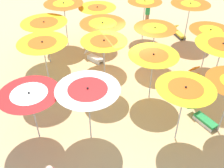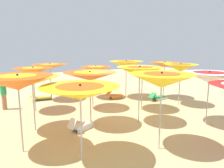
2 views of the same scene
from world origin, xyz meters
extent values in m
cube|color=#D1B57F|center=(0.00, 0.00, -0.02)|extent=(39.13, 39.13, 0.04)
cylinder|color=#B2B2B7|center=(4.27, 1.92, 1.12)|extent=(0.05, 0.05, 2.24)
cone|color=orange|center=(4.27, 1.92, 2.24)|extent=(2.12, 2.12, 0.45)
cone|color=yellow|center=(4.27, 1.92, 2.35)|extent=(1.13, 1.13, 0.24)
sphere|color=black|center=(4.27, 1.92, 2.49)|extent=(0.07, 0.07, 0.07)
cylinder|color=#B2B2B7|center=(2.75, 3.27, 1.02)|extent=(0.05, 0.05, 2.05)
cone|color=yellow|center=(2.75, 3.27, 2.05)|extent=(2.25, 2.25, 0.40)
cone|color=orange|center=(2.75, 3.27, 2.13)|extent=(1.35, 1.35, 0.24)
sphere|color=black|center=(2.75, 3.27, 2.27)|extent=(0.07, 0.07, 0.07)
cylinder|color=#B2B2B7|center=(0.26, 3.75, 1.14)|extent=(0.05, 0.05, 2.29)
cone|color=yellow|center=(0.26, 3.75, 2.29)|extent=(2.05, 2.05, 0.44)
cone|color=orange|center=(0.26, 3.75, 2.39)|extent=(1.15, 1.15, 0.25)
sphere|color=black|center=(0.26, 3.75, 2.54)|extent=(0.07, 0.07, 0.07)
cylinder|color=#B2B2B7|center=(3.70, 0.23, 1.02)|extent=(0.05, 0.05, 2.04)
cone|color=yellow|center=(3.70, 0.23, 2.04)|extent=(2.06, 2.06, 0.32)
cone|color=orange|center=(3.70, 0.23, 2.13)|extent=(1.05, 1.05, 0.17)
sphere|color=black|center=(3.70, 0.23, 2.23)|extent=(0.07, 0.07, 0.07)
cylinder|color=#B2B2B7|center=(1.49, 0.73, 1.06)|extent=(0.05, 0.05, 2.13)
cone|color=orange|center=(1.49, 0.73, 2.13)|extent=(2.20, 2.20, 0.36)
cone|color=yellow|center=(1.49, 0.73, 2.20)|extent=(1.32, 1.32, 0.21)
sphere|color=black|center=(1.49, 0.73, 2.33)|extent=(0.07, 0.07, 0.07)
cylinder|color=#B2B2B7|center=(-0.51, 1.40, 1.14)|extent=(0.05, 0.05, 2.28)
cone|color=yellow|center=(-0.51, 1.40, 2.28)|extent=(1.93, 1.93, 0.42)
cone|color=orange|center=(-0.51, 1.40, 2.38)|extent=(1.13, 1.13, 0.25)
sphere|color=black|center=(-0.51, 1.40, 2.52)|extent=(0.07, 0.07, 0.07)
cylinder|color=#B2B2B7|center=(-3.00, 2.90, 1.03)|extent=(0.05, 0.05, 2.07)
cone|color=white|center=(-3.00, 2.90, 2.07)|extent=(2.14, 2.14, 0.44)
cone|color=red|center=(-3.00, 2.90, 2.16)|extent=(1.31, 1.31, 0.27)
sphere|color=black|center=(-3.00, 2.90, 2.31)|extent=(0.07, 0.07, 0.07)
cylinder|color=#B2B2B7|center=(3.36, -2.49, 1.06)|extent=(0.05, 0.05, 2.11)
cone|color=orange|center=(3.36, -2.49, 2.11)|extent=(1.94, 1.94, 0.34)
cone|color=yellow|center=(3.36, -2.49, 2.20)|extent=(1.04, 1.04, 0.18)
sphere|color=black|center=(3.36, -2.49, 2.32)|extent=(0.07, 0.07, 0.07)
cylinder|color=#B2B2B7|center=(0.49, -1.55, 0.96)|extent=(0.05, 0.05, 1.91)
cone|color=orange|center=(0.49, -1.55, 1.91)|extent=(2.04, 2.04, 0.36)
cone|color=yellow|center=(0.49, -1.55, 2.00)|extent=(1.14, 1.14, 0.20)
sphere|color=black|center=(0.49, -1.55, 2.12)|extent=(0.07, 0.07, 0.07)
cylinder|color=#B2B2B7|center=(-1.78, -0.21, 1.01)|extent=(0.05, 0.05, 2.02)
cone|color=yellow|center=(-1.78, -0.21, 2.02)|extent=(2.02, 2.02, 0.32)
cone|color=orange|center=(-1.78, -0.21, 2.10)|extent=(1.18, 1.18, 0.18)
sphere|color=black|center=(-1.78, -0.21, 2.21)|extent=(0.07, 0.07, 0.07)
cylinder|color=#B2B2B7|center=(-4.23, 0.01, 1.09)|extent=(0.05, 0.05, 2.18)
cone|color=yellow|center=(-4.23, 0.01, 2.18)|extent=(1.93, 1.93, 0.41)
cone|color=orange|center=(-4.23, 0.01, 2.27)|extent=(1.14, 1.14, 0.24)
sphere|color=black|center=(-4.23, 0.01, 2.41)|extent=(0.07, 0.07, 0.07)
cylinder|color=#B2B2B7|center=(2.12, -4.68, 1.06)|extent=(0.05, 0.05, 2.12)
cone|color=orange|center=(2.12, -4.68, 2.12)|extent=(2.18, 2.18, 0.30)
cone|color=yellow|center=(2.12, -4.68, 2.20)|extent=(1.08, 1.08, 0.15)
sphere|color=black|center=(2.12, -4.68, 2.30)|extent=(0.07, 0.07, 0.07)
cylinder|color=#B2B2B7|center=(-0.65, -3.88, 0.96)|extent=(0.05, 0.05, 1.91)
cone|color=orange|center=(-0.65, -3.88, 1.91)|extent=(2.00, 2.00, 0.34)
cone|color=yellow|center=(-0.65, -3.88, 2.00)|extent=(1.07, 1.07, 0.18)
sphere|color=black|center=(-0.65, -3.88, 2.11)|extent=(0.07, 0.07, 0.07)
cylinder|color=#B2B2B7|center=(-2.43, -2.98, 1.11)|extent=(0.05, 0.05, 2.21)
cone|color=yellow|center=(-2.43, -2.98, 2.21)|extent=(2.23, 2.23, 0.44)
cone|color=orange|center=(-2.43, -2.98, 2.32)|extent=(1.20, 1.20, 0.24)
sphere|color=black|center=(-2.43, -2.98, 2.46)|extent=(0.07, 0.07, 0.07)
cylinder|color=#B2B2B7|center=(-4.53, -1.71, 1.11)|extent=(0.05, 0.05, 2.21)
cone|color=orange|center=(-4.53, -1.71, 2.21)|extent=(1.91, 1.91, 0.31)
cone|color=yellow|center=(-4.53, -1.71, 2.30)|extent=(0.96, 0.96, 0.15)
sphere|color=black|center=(-4.53, -1.71, 2.40)|extent=(0.07, 0.07, 0.07)
cube|color=silver|center=(2.02, 0.87, 0.07)|extent=(0.83, 0.43, 0.14)
cube|color=silver|center=(1.87, 1.17, 0.07)|extent=(0.83, 0.43, 0.14)
cube|color=white|center=(1.95, 1.02, 0.19)|extent=(0.96, 0.70, 0.10)
cube|color=white|center=(2.46, 1.27, 0.41)|extent=(0.40, 0.43, 0.38)
cube|color=olive|center=(-1.72, -3.14, 0.07)|extent=(0.83, 0.06, 0.14)
cube|color=olive|center=(-1.71, -2.78, 0.07)|extent=(0.83, 0.06, 0.14)
cube|color=orange|center=(-1.72, -2.96, 0.19)|extent=(0.83, 0.38, 0.10)
cube|color=orange|center=(-1.14, -2.97, 0.43)|extent=(0.37, 0.37, 0.41)
cube|color=silver|center=(-3.99, -1.66, 0.07)|extent=(0.94, 0.22, 0.14)
cube|color=silver|center=(-4.06, -1.32, 0.07)|extent=(0.94, 0.22, 0.14)
cube|color=green|center=(-4.03, -1.49, 0.19)|extent=(1.00, 0.52, 0.10)
cube|color=green|center=(-3.38, -1.37, 0.38)|extent=(0.46, 0.42, 0.31)
cube|color=#333338|center=(2.62, -4.83, 0.07)|extent=(0.98, 0.11, 0.14)
cube|color=#333338|center=(2.65, -4.52, 0.07)|extent=(0.98, 0.11, 0.14)
cube|color=yellow|center=(2.63, -4.68, 0.19)|extent=(1.00, 0.39, 0.10)
cube|color=yellow|center=(3.28, -4.72, 0.39)|extent=(0.38, 0.34, 0.34)
cylinder|color=#A3704C|center=(4.81, -3.56, 0.40)|extent=(0.24, 0.24, 0.81)
cylinder|color=green|center=(4.81, -3.56, 1.16)|extent=(0.30, 0.30, 0.71)
sphere|color=#A3704C|center=(4.81, -3.56, 1.63)|extent=(0.22, 0.22, 0.22)
camera|label=1|loc=(-9.46, 4.63, 7.56)|focal=42.22mm
camera|label=2|loc=(4.52, 8.79, 3.30)|focal=33.51mm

